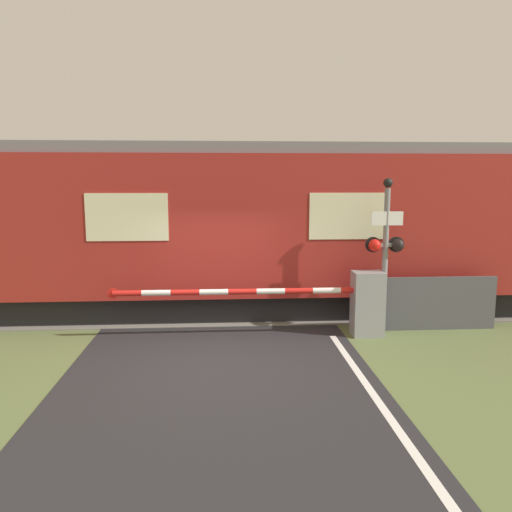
% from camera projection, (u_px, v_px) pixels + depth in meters
% --- Properties ---
extents(ground_plane, '(80.00, 80.00, 0.00)m').
position_uv_depth(ground_plane, '(220.00, 358.00, 8.63)').
color(ground_plane, '#5B6B3D').
extents(track_bed, '(36.00, 3.20, 0.13)m').
position_uv_depth(track_bed, '(221.00, 307.00, 11.95)').
color(track_bed, slate).
rests_on(track_bed, ground_plane).
extents(train, '(16.30, 3.18, 3.82)m').
position_uv_depth(train, '(332.00, 226.00, 11.82)').
color(train, black).
rests_on(train, ground_plane).
extents(crossing_barrier, '(5.32, 0.44, 1.27)m').
position_uv_depth(crossing_barrier, '(349.00, 302.00, 9.75)').
color(crossing_barrier, gray).
rests_on(crossing_barrier, ground_plane).
extents(signal_post, '(0.76, 0.26, 3.08)m').
position_uv_depth(signal_post, '(386.00, 247.00, 9.70)').
color(signal_post, gray).
rests_on(signal_post, ground_plane).
extents(roadside_fence, '(2.67, 0.06, 1.10)m').
position_uv_depth(roadside_fence, '(432.00, 303.00, 10.17)').
color(roadside_fence, '#4C4C51').
rests_on(roadside_fence, ground_plane).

